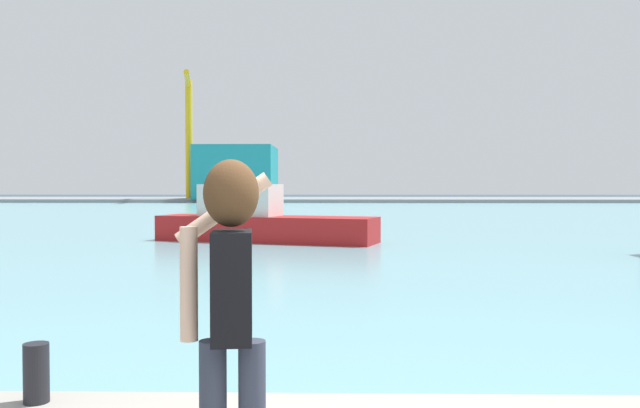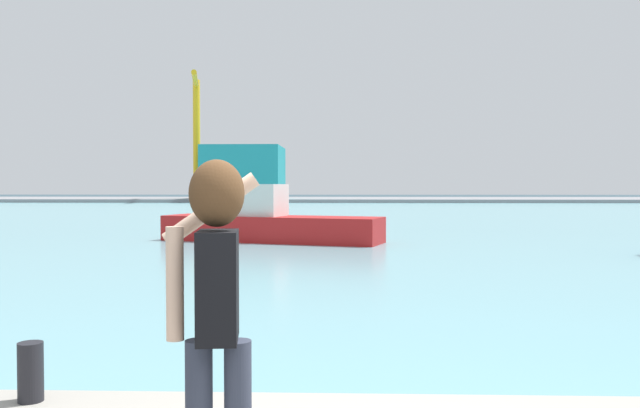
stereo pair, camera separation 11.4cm
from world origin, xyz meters
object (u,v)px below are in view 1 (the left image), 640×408
Objects in this scene: harbor_bollard at (36,373)px; boat_moored at (260,222)px; port_crane at (189,125)px; person_photographer at (230,293)px; warehouse_left at (237,173)px.

harbor_bollard is 0.05× the size of boat_moored.
boat_moored is 68.02m from port_crane.
person_photographer is at bearing -77.18° from port_crane.
person_photographer is 2.37m from harbor_bollard.
port_crane is (-19.95, 87.67, 9.09)m from person_photographer.
person_photographer reaches higher than harbor_bollard.
warehouse_left is (-12.99, 86.89, 2.37)m from person_photographer.
person_photographer is 0.10× the size of port_crane.
person_photographer is 90.37m from port_crane.
warehouse_left is (-10.53, 64.18, 3.28)m from boat_moored.
harbor_bollard is 0.04× the size of warehouse_left.
harbor_bollard is at bearing -82.46° from warehouse_left.
boat_moored is (-2.46, 22.71, -0.91)m from person_photographer.
person_photographer reaches higher than boat_moored.
person_photographer is 0.15× the size of warehouse_left.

